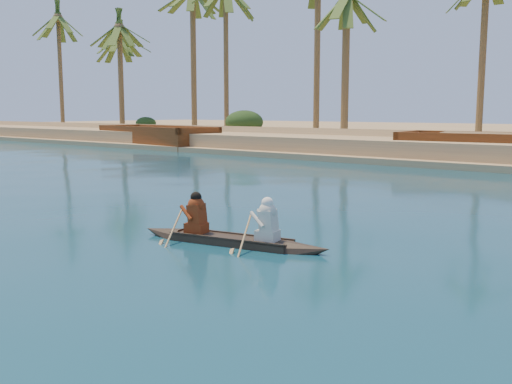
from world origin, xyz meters
The scene contains 3 objects.
ground centered at (0.00, 0.00, 0.00)m, with size 160.00×160.00×0.00m, color #0B3047.
canoe centered at (-0.09, 2.65, 0.25)m, with size 4.79×1.63×1.31m.
barge_left centered at (-28.37, 24.97, 0.72)m, with size 12.87×5.98×2.06m.
Camera 1 is at (8.36, -6.79, 3.00)m, focal length 40.00 mm.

